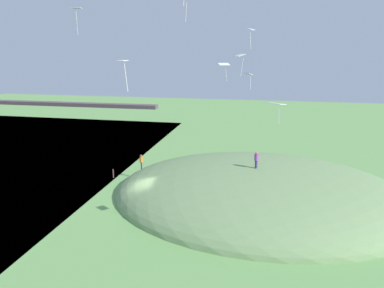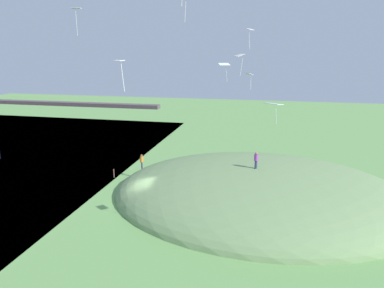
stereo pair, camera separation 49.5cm
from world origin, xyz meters
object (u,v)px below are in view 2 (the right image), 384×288
object	(u,v)px
kite_3	(239,56)
mooring_post	(114,173)
person_with_child	(142,160)
kite_2	(119,64)
person_walking_path	(256,158)
kite_8	(249,75)
kite_0	(274,104)
kite_6	(224,65)
kite_1	(250,31)
kite_5	(76,11)

from	to	relation	value
kite_3	mooring_post	size ratio (longest dim) A/B	1.79
person_with_child	kite_2	xyz separation A→B (m)	(5.41, -17.11, 11.41)
person_walking_path	kite_8	size ratio (longest dim) A/B	0.97
kite_0	kite_2	world-z (taller)	kite_2
kite_2	kite_8	world-z (taller)	kite_2
kite_2	kite_6	bearing A→B (deg)	77.08
person_walking_path	kite_3	world-z (taller)	kite_3
person_walking_path	kite_6	distance (m)	10.16
kite_2	kite_6	distance (m)	17.74
person_walking_path	mooring_post	size ratio (longest dim) A/B	1.61
person_with_child	kite_1	size ratio (longest dim) A/B	1.10
kite_1	mooring_post	size ratio (longest dim) A/B	1.50
person_with_child	kite_2	distance (m)	21.27
kite_2	kite_1	bearing A→B (deg)	54.02
kite_3	kite_8	xyz separation A→B (m)	(0.48, 6.81, -1.99)
kite_0	kite_2	distance (m)	9.92
kite_0	kite_8	world-z (taller)	kite_8
kite_2	kite_5	world-z (taller)	kite_5
person_with_child	kite_0	distance (m)	21.79
kite_3	kite_5	distance (m)	14.07
mooring_post	kite_6	bearing A→B (deg)	2.08
person_with_child	kite_0	xyz separation A→B (m)	(14.39, -13.77, 8.84)
person_with_child	kite_6	distance (m)	14.32
person_walking_path	kite_5	world-z (taller)	kite_5
kite_1	kite_8	xyz separation A→B (m)	(-0.47, 9.14, -3.92)
kite_0	kite_6	distance (m)	14.95
person_walking_path	kite_3	size ratio (longest dim) A/B	0.90
kite_3	kite_1	bearing A→B (deg)	-67.66
person_walking_path	kite_3	xyz separation A→B (m)	(-1.79, -2.34, 9.83)
kite_5	mooring_post	distance (m)	19.37
kite_0	kite_1	distance (m)	8.11
kite_2	person_with_child	bearing A→B (deg)	107.54
kite_2	kite_6	xyz separation A→B (m)	(3.97, 17.28, -0.59)
mooring_post	kite_2	bearing A→B (deg)	-62.21
kite_6	kite_8	world-z (taller)	kite_6
kite_2	kite_3	xyz separation A→B (m)	(5.95, 11.85, 0.33)
kite_5	kite_8	world-z (taller)	kite_5
kite_0	person_walking_path	bearing A→B (deg)	96.50
kite_1	kite_5	bearing A→B (deg)	-174.09
kite_1	kite_3	distance (m)	3.17
kite_0	kite_1	size ratio (longest dim) A/B	0.84
kite_1	kite_2	bearing A→B (deg)	-125.98
person_walking_path	person_with_child	bearing A→B (deg)	-60.40
kite_8	kite_2	bearing A→B (deg)	-109.04
kite_3	kite_6	distance (m)	5.86
person_with_child	kite_3	world-z (taller)	kite_3
person_with_child	kite_8	world-z (taller)	kite_8
kite_3	kite_6	xyz separation A→B (m)	(-1.99, 5.43, -0.92)
person_with_child	kite_2	bearing A→B (deg)	-167.33
kite_0	kite_8	bearing A→B (deg)	99.41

